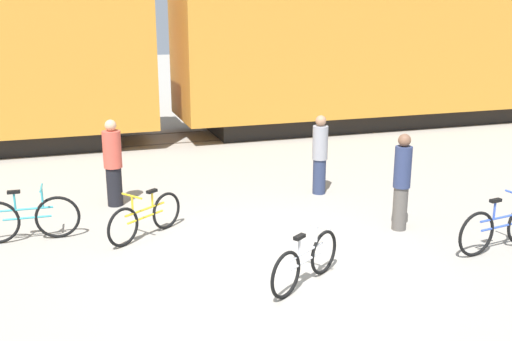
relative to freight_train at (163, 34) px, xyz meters
name	(u,v)px	position (x,y,z in m)	size (l,w,h in m)	color
ground_plane	(270,261)	(0.00, -9.24, -3.01)	(80.00, 80.00, 0.00)	gray
freight_train	(163,34)	(0.00, 0.00, 0.00)	(53.34, 2.99, 5.71)	black
rail_near	(172,143)	(0.00, -0.72, -3.01)	(65.34, 0.07, 0.01)	#4C4238
rail_far	(163,134)	(0.00, 0.72, -3.01)	(65.34, 0.07, 0.01)	#4C4238
bicycle_teal	(27,219)	(-3.57, -7.19, -2.62)	(1.70, 0.46, 0.92)	black
bicycle_blue	(501,227)	(3.66, -9.95, -2.62)	(1.79, 0.46, 0.92)	black
bicycle_silver	(306,262)	(0.21, -10.15, -2.66)	(1.38, 0.95, 0.83)	black
bicycle_yellow	(145,217)	(-1.68, -7.63, -2.66)	(1.37, 1.02, 0.82)	black
person_in_red	(113,163)	(-2.02, -5.76, -2.16)	(0.36, 0.36, 1.72)	black
person_in_navy	(402,181)	(2.62, -8.64, -2.13)	(0.30, 0.30, 1.72)	#514C47
person_in_grey	(320,155)	(2.12, -6.28, -2.18)	(0.32, 0.32, 1.66)	#283351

